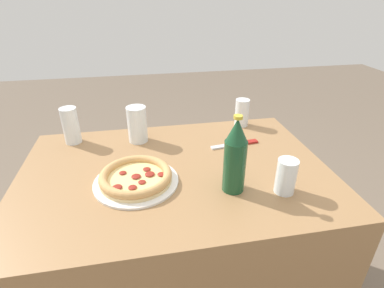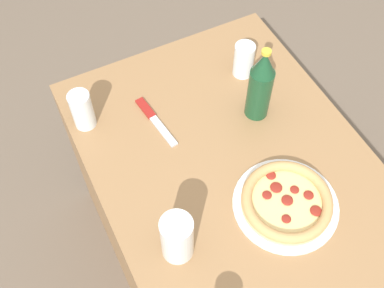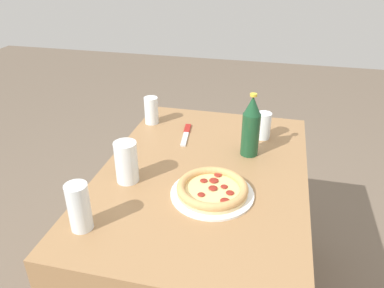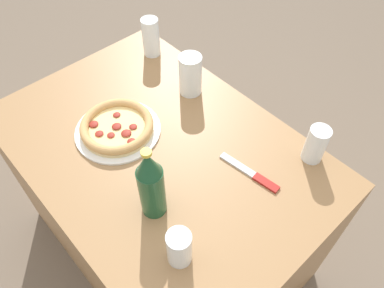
# 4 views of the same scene
# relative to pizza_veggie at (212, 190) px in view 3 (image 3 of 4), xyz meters

# --- Properties ---
(table) EXTENTS (1.09, 0.75, 0.71)m
(table) POSITION_rel_pizza_veggie_xyz_m (0.14, 0.06, -0.37)
(table) COLOR #997047
(table) RESTS_ON ground_plane
(pizza_veggie) EXTENTS (0.28, 0.28, 0.04)m
(pizza_veggie) POSITION_rel_pizza_veggie_xyz_m (0.00, 0.00, 0.00)
(pizza_veggie) COLOR white
(pizza_veggie) RESTS_ON table
(glass_mango_juice) EXTENTS (0.06, 0.06, 0.11)m
(glass_mango_juice) POSITION_rel_pizza_veggie_xyz_m (0.46, -0.13, 0.03)
(glass_mango_juice) COLOR white
(glass_mango_juice) RESTS_ON table
(glass_orange_juice) EXTENTS (0.06, 0.06, 0.12)m
(glass_orange_juice) POSITION_rel_pizza_veggie_xyz_m (0.49, 0.38, 0.04)
(glass_orange_juice) COLOR white
(glass_orange_juice) RESTS_ON table
(glass_water) EXTENTS (0.08, 0.08, 0.15)m
(glass_water) POSITION_rel_pizza_veggie_xyz_m (0.02, 0.31, 0.05)
(glass_water) COLOR white
(glass_water) RESTS_ON table
(glass_iced_tea) EXTENTS (0.07, 0.07, 0.15)m
(glass_iced_tea) POSITION_rel_pizza_veggie_xyz_m (-0.25, 0.34, 0.05)
(glass_iced_tea) COLOR white
(glass_iced_tea) RESTS_ON table
(beer_bottle) EXTENTS (0.07, 0.07, 0.25)m
(beer_bottle) POSITION_rel_pizza_veggie_xyz_m (0.30, -0.09, 0.10)
(beer_bottle) COLOR #194728
(beer_bottle) RESTS_ON table
(knife) EXTENTS (0.20, 0.05, 0.01)m
(knife) POSITION_rel_pizza_veggie_xyz_m (0.41, 0.19, -0.02)
(knife) COLOR maroon
(knife) RESTS_ON table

